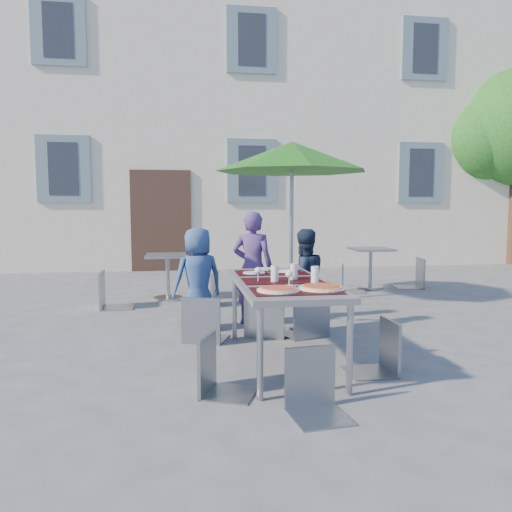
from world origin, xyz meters
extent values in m
plane|color=#504F52|center=(0.00, 0.00, 0.00)|extent=(90.00, 90.00, 0.00)
cube|color=beige|center=(0.00, 11.50, 3.50)|extent=(13.00, 8.00, 7.00)
cube|color=brown|center=(0.00, 11.50, 7.00)|extent=(13.60, 8.20, 8.20)
cube|color=#3D271D|center=(-2.00, 7.47, 1.10)|extent=(1.30, 0.06, 2.20)
cube|color=slate|center=(-4.00, 7.47, 2.20)|extent=(1.10, 0.06, 1.40)
cube|color=#262B33|center=(-4.00, 7.45, 2.20)|extent=(0.60, 0.04, 1.10)
cube|color=slate|center=(-4.00, 7.47, 5.00)|extent=(1.10, 0.06, 1.40)
cube|color=#262B33|center=(-4.00, 7.45, 5.00)|extent=(0.60, 0.04, 1.10)
cube|color=slate|center=(0.00, 7.47, 2.20)|extent=(1.10, 0.06, 1.40)
cube|color=#262B33|center=(0.00, 7.45, 2.20)|extent=(0.60, 0.04, 1.10)
cube|color=slate|center=(0.00, 7.47, 5.00)|extent=(1.10, 0.06, 1.40)
cube|color=#262B33|center=(0.00, 7.45, 5.00)|extent=(0.60, 0.04, 1.10)
cube|color=slate|center=(4.00, 7.47, 2.20)|extent=(1.10, 0.06, 1.40)
cube|color=#262B33|center=(4.00, 7.45, 2.20)|extent=(0.60, 0.04, 1.10)
cube|color=slate|center=(4.00, 7.47, 5.00)|extent=(1.10, 0.06, 1.40)
cube|color=#262B33|center=(4.00, 7.45, 5.00)|extent=(0.60, 0.04, 1.10)
sphere|color=#165518|center=(5.70, 7.80, 3.00)|extent=(2.00, 2.00, 2.00)
sphere|color=#165518|center=(6.70, 8.10, 3.80)|extent=(1.80, 1.80, 1.80)
cube|color=#45454A|center=(-0.68, 0.74, 0.72)|extent=(0.80, 1.85, 0.05)
cylinder|color=#8F959A|center=(-1.02, -0.13, 0.35)|extent=(0.05, 0.05, 0.70)
cylinder|color=#8F959A|center=(-0.34, -0.13, 0.35)|extent=(0.05, 0.05, 0.70)
cylinder|color=#8F959A|center=(-1.02, 1.60, 0.35)|extent=(0.05, 0.05, 0.70)
cylinder|color=#8F959A|center=(-0.34, 1.60, 0.35)|extent=(0.05, 0.05, 0.70)
cube|color=black|center=(-0.68, 0.19, 0.75)|extent=(0.70, 0.42, 0.01)
cube|color=black|center=(-0.68, 0.74, 0.75)|extent=(0.70, 0.42, 0.01)
cube|color=black|center=(-0.68, 1.29, 0.75)|extent=(0.70, 0.42, 0.01)
cylinder|color=white|center=(-0.83, 0.19, 0.76)|extent=(0.34, 0.34, 0.01)
cylinder|color=tan|center=(-0.83, 0.19, 0.77)|extent=(0.30, 0.30, 0.01)
cylinder|color=#9D1D0F|center=(-0.83, 0.19, 0.78)|extent=(0.26, 0.26, 0.01)
cylinder|color=white|center=(-0.46, 0.23, 0.76)|extent=(0.38, 0.38, 0.01)
cylinder|color=tan|center=(-0.46, 0.23, 0.77)|extent=(0.34, 0.34, 0.01)
cylinder|color=maroon|center=(-0.46, 0.23, 0.78)|extent=(0.29, 0.29, 0.01)
cylinder|color=silver|center=(-0.77, 0.67, 0.82)|extent=(0.07, 0.07, 0.15)
cylinder|color=silver|center=(-0.57, 0.78, 0.82)|extent=(0.07, 0.07, 0.15)
cylinder|color=silver|center=(-0.43, 0.56, 0.82)|extent=(0.07, 0.07, 0.15)
cylinder|color=silver|center=(-0.91, 0.72, 0.75)|extent=(0.06, 0.06, 0.00)
cylinder|color=silver|center=(-0.91, 0.72, 0.79)|extent=(0.01, 0.01, 0.08)
sphere|color=silver|center=(-0.91, 0.72, 0.85)|extent=(0.06, 0.06, 0.06)
cylinder|color=silver|center=(-0.68, 0.47, 0.75)|extent=(0.06, 0.06, 0.00)
cylinder|color=silver|center=(-0.68, 0.47, 0.79)|extent=(0.01, 0.01, 0.08)
sphere|color=silver|center=(-0.68, 0.47, 0.85)|extent=(0.06, 0.06, 0.06)
cylinder|color=white|center=(-0.87, 1.25, 0.76)|extent=(0.22, 0.22, 0.01)
cube|color=#A8ABAF|center=(-0.73, 1.25, 0.76)|extent=(0.02, 0.18, 0.00)
cylinder|color=white|center=(-0.52, 1.32, 0.76)|extent=(0.22, 0.22, 0.01)
cube|color=#A8ABAF|center=(-0.38, 1.32, 0.76)|extent=(0.02, 0.18, 0.00)
cylinder|color=white|center=(-0.70, 1.53, 0.76)|extent=(0.22, 0.22, 0.01)
cube|color=#A8ABAF|center=(-0.56, 1.53, 0.76)|extent=(0.02, 0.18, 0.00)
imported|color=#2E4A80|center=(-1.40, 2.05, 0.59)|extent=(0.67, 0.54, 1.19)
imported|color=#4A346A|center=(-0.73, 2.26, 0.68)|extent=(0.58, 0.49, 1.36)
imported|color=#1A253B|center=(-0.21, 1.86, 0.58)|extent=(0.63, 0.45, 1.16)
cube|color=gray|center=(-1.32, 1.61, 0.44)|extent=(0.53, 0.53, 0.03)
cube|color=gray|center=(-1.39, 1.42, 0.69)|extent=(0.40, 0.17, 0.49)
cylinder|color=gray|center=(-1.10, 1.71, 0.22)|extent=(0.02, 0.02, 0.43)
cylinder|color=gray|center=(-1.43, 1.83, 0.22)|extent=(0.02, 0.02, 0.43)
cylinder|color=gray|center=(-1.22, 1.38, 0.22)|extent=(0.02, 0.02, 0.43)
cylinder|color=gray|center=(-1.55, 1.50, 0.22)|extent=(0.02, 0.02, 0.43)
cube|color=gray|center=(-0.63, 1.76, 0.47)|extent=(0.57, 0.57, 0.03)
cube|color=gray|center=(-0.71, 1.57, 0.73)|extent=(0.42, 0.19, 0.52)
cylinder|color=gray|center=(-0.39, 1.87, 0.23)|extent=(0.02, 0.02, 0.46)
cylinder|color=gray|center=(-0.74, 2.01, 0.23)|extent=(0.02, 0.02, 0.46)
cylinder|color=gray|center=(-0.53, 1.52, 0.23)|extent=(0.02, 0.02, 0.46)
cylinder|color=gray|center=(-0.88, 1.66, 0.23)|extent=(0.02, 0.02, 0.46)
cube|color=gray|center=(-0.27, 1.67, 0.48)|extent=(0.57, 0.57, 0.03)
cube|color=gray|center=(-0.21, 1.47, 0.75)|extent=(0.44, 0.17, 0.54)
cylinder|color=gray|center=(-0.15, 1.92, 0.24)|extent=(0.02, 0.02, 0.47)
cylinder|color=gray|center=(-0.52, 1.79, 0.24)|extent=(0.02, 0.02, 0.47)
cylinder|color=gray|center=(-0.03, 1.55, 0.24)|extent=(0.02, 0.02, 0.47)
cylinder|color=gray|center=(-0.40, 1.43, 0.24)|extent=(0.02, 0.02, 0.47)
cube|color=gray|center=(-1.23, 0.02, 0.40)|extent=(0.49, 0.49, 0.03)
cube|color=gray|center=(-1.40, 0.09, 0.63)|extent=(0.17, 0.36, 0.45)
cylinder|color=gray|center=(-1.14, -0.19, 0.20)|extent=(0.02, 0.02, 0.39)
cylinder|color=gray|center=(-1.02, 0.11, 0.20)|extent=(0.02, 0.02, 0.39)
cylinder|color=gray|center=(-1.44, -0.07, 0.20)|extent=(0.02, 0.02, 0.39)
cylinder|color=gray|center=(-1.32, 0.23, 0.20)|extent=(0.02, 0.02, 0.39)
cube|color=gray|center=(-0.01, 0.32, 0.41)|extent=(0.39, 0.39, 0.03)
cube|color=gray|center=(0.18, 0.33, 0.64)|extent=(0.03, 0.38, 0.46)
cylinder|color=gray|center=(-0.17, 0.49, 0.20)|extent=(0.02, 0.02, 0.40)
cylinder|color=gray|center=(-0.17, 0.16, 0.20)|extent=(0.02, 0.02, 0.40)
cylinder|color=gray|center=(0.15, 0.49, 0.20)|extent=(0.02, 0.02, 0.40)
cylinder|color=gray|center=(0.16, 0.16, 0.20)|extent=(0.02, 0.02, 0.40)
cube|color=gray|center=(-0.68, -0.49, 0.40)|extent=(0.42, 0.42, 0.03)
cube|color=gray|center=(-0.70, -0.31, 0.62)|extent=(0.37, 0.07, 0.44)
cylinder|color=gray|center=(-0.81, -0.67, 0.20)|extent=(0.02, 0.02, 0.39)
cylinder|color=gray|center=(-0.50, -0.63, 0.20)|extent=(0.02, 0.02, 0.39)
cylinder|color=gray|center=(-0.85, -0.35, 0.20)|extent=(0.02, 0.02, 0.39)
cylinder|color=gray|center=(-0.54, -0.31, 0.20)|extent=(0.02, 0.02, 0.39)
cylinder|color=#A8ABAF|center=(0.01, 3.47, 0.05)|extent=(0.50, 0.50, 0.09)
cylinder|color=#8F959A|center=(0.01, 3.47, 1.09)|extent=(0.06, 0.06, 2.17)
cone|color=#1D6616|center=(0.01, 3.47, 2.13)|extent=(2.21, 2.21, 0.43)
cylinder|color=#A8ABAF|center=(-1.79, 4.02, 0.02)|extent=(0.44, 0.44, 0.04)
cylinder|color=#8F959A|center=(-1.79, 4.02, 0.32)|extent=(0.06, 0.06, 0.65)
cube|color=#8F959A|center=(-1.79, 4.02, 0.67)|extent=(0.65, 0.65, 0.04)
cube|color=#91989D|center=(-2.47, 3.47, 0.47)|extent=(0.44, 0.44, 0.03)
cube|color=#91989D|center=(-2.67, 3.46, 0.73)|extent=(0.04, 0.44, 0.52)
cylinder|color=#91989D|center=(-2.28, 3.28, 0.23)|extent=(0.02, 0.02, 0.46)
cylinder|color=#91989D|center=(-2.28, 3.66, 0.23)|extent=(0.02, 0.02, 0.46)
cylinder|color=#91989D|center=(-2.65, 3.27, 0.23)|extent=(0.02, 0.02, 0.46)
cylinder|color=#91989D|center=(-2.66, 3.65, 0.23)|extent=(0.02, 0.02, 0.46)
cube|color=gray|center=(-1.29, 3.51, 0.43)|extent=(0.50, 0.50, 0.03)
cube|color=gray|center=(-1.11, 3.45, 0.67)|extent=(0.14, 0.39, 0.48)
cylinder|color=gray|center=(-1.41, 3.72, 0.21)|extent=(0.02, 0.02, 0.42)
cylinder|color=gray|center=(-1.51, 3.39, 0.21)|extent=(0.02, 0.02, 0.42)
cylinder|color=gray|center=(-1.08, 3.63, 0.21)|extent=(0.02, 0.02, 0.42)
cylinder|color=gray|center=(-1.18, 3.29, 0.21)|extent=(0.02, 0.02, 0.42)
cylinder|color=#A8ABAF|center=(1.65, 4.53, 0.02)|extent=(0.44, 0.44, 0.04)
cylinder|color=#8F959A|center=(1.65, 4.53, 0.33)|extent=(0.06, 0.06, 0.65)
cube|color=#8F959A|center=(1.65, 4.53, 0.68)|extent=(0.65, 0.65, 0.04)
cube|color=gray|center=(1.25, 4.22, 0.42)|extent=(0.49, 0.49, 0.03)
cube|color=gray|center=(1.07, 4.28, 0.65)|extent=(0.15, 0.38, 0.46)
cylinder|color=gray|center=(1.35, 4.01, 0.20)|extent=(0.02, 0.02, 0.41)
cylinder|color=gray|center=(1.46, 4.33, 0.20)|extent=(0.02, 0.02, 0.41)
cylinder|color=gray|center=(1.04, 4.12, 0.20)|extent=(0.02, 0.02, 0.41)
cylinder|color=gray|center=(1.14, 4.43, 0.20)|extent=(0.02, 0.02, 0.41)
cube|color=gray|center=(2.33, 4.50, 0.47)|extent=(0.50, 0.50, 0.03)
cube|color=gray|center=(2.54, 4.46, 0.73)|extent=(0.10, 0.44, 0.52)
cylinder|color=gray|center=(2.18, 4.71, 0.23)|extent=(0.02, 0.02, 0.46)
cylinder|color=gray|center=(2.12, 4.34, 0.23)|extent=(0.02, 0.02, 0.46)
cylinder|color=gray|center=(2.55, 4.65, 0.23)|extent=(0.02, 0.02, 0.46)
cylinder|color=gray|center=(2.49, 4.28, 0.23)|extent=(0.02, 0.02, 0.46)
camera|label=1|loc=(-1.58, -3.62, 1.42)|focal=35.00mm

